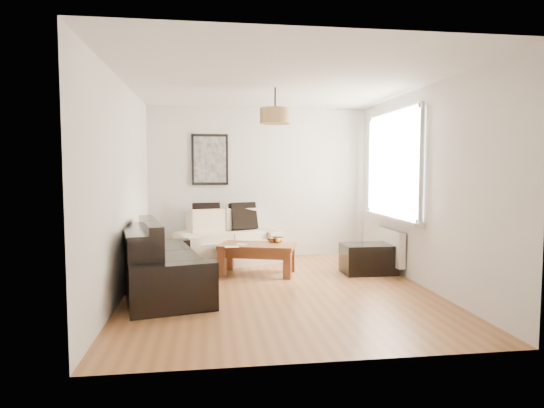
{
  "coord_description": "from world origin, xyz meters",
  "views": [
    {
      "loc": [
        -0.86,
        -5.68,
        1.53
      ],
      "look_at": [
        0.0,
        0.6,
        1.05
      ],
      "focal_mm": 30.12,
      "sensor_mm": 36.0,
      "label": 1
    }
  ],
  "objects": [
    {
      "name": "loveseat_cream",
      "position": [
        -0.57,
        1.78,
        0.41
      ],
      "size": [
        1.82,
        1.34,
        0.81
      ],
      "primitive_type": null,
      "rotation": [
        0.0,
        0.0,
        0.3
      ],
      "color": "beige",
      "rests_on": "floor"
    },
    {
      "name": "wall_back",
      "position": [
        0.0,
        2.25,
        1.3
      ],
      "size": [
        3.8,
        0.04,
        2.6
      ],
      "primitive_type": null,
      "color": "silver",
      "rests_on": "floor"
    },
    {
      "name": "poster",
      "position": [
        -0.85,
        2.22,
        1.7
      ],
      "size": [
        0.62,
        0.04,
        0.87
      ],
      "primitive_type": null,
      "color": "black",
      "rests_on": "wall_back"
    },
    {
      "name": "orange_a",
      "position": [
        0.13,
        0.93,
        0.48
      ],
      "size": [
        0.08,
        0.08,
        0.07
      ],
      "primitive_type": "sphere",
      "rotation": [
        0.0,
        0.0,
        -0.13
      ],
      "color": "orange",
      "rests_on": "fruit_bowl"
    },
    {
      "name": "radiator",
      "position": [
        1.82,
        0.8,
        0.38
      ],
      "size": [
        0.1,
        0.9,
        0.52
      ],
      "primitive_type": "cube",
      "color": "white",
      "rests_on": "wall_right"
    },
    {
      "name": "wall_right",
      "position": [
        1.9,
        0.0,
        1.3
      ],
      "size": [
        0.04,
        4.5,
        2.6
      ],
      "primitive_type": null,
      "color": "silver",
      "rests_on": "floor"
    },
    {
      "name": "papers",
      "position": [
        -0.56,
        0.68,
        0.45
      ],
      "size": [
        0.2,
        0.14,
        0.01
      ],
      "primitive_type": "cube",
      "rotation": [
        0.0,
        0.0,
        0.01
      ],
      "color": "beige",
      "rests_on": "coffee_table"
    },
    {
      "name": "wall_left",
      "position": [
        -1.9,
        0.0,
        1.3
      ],
      "size": [
        0.04,
        4.5,
        2.6
      ],
      "primitive_type": null,
      "color": "silver",
      "rests_on": "floor"
    },
    {
      "name": "wall_front",
      "position": [
        0.0,
        -2.25,
        1.3
      ],
      "size": [
        3.8,
        0.04,
        2.6
      ],
      "primitive_type": null,
      "color": "silver",
      "rests_on": "floor"
    },
    {
      "name": "cushion_left",
      "position": [
        -0.92,
        1.98,
        0.74
      ],
      "size": [
        0.47,
        0.18,
        0.46
      ],
      "primitive_type": "cube",
      "rotation": [
        0.0,
        0.0,
        0.1
      ],
      "color": "black",
      "rests_on": "loveseat_cream"
    },
    {
      "name": "window_bay",
      "position": [
        1.86,
        0.8,
        1.6
      ],
      "size": [
        0.14,
        1.9,
        1.6
      ],
      "primitive_type": null,
      "color": "white",
      "rests_on": "wall_right"
    },
    {
      "name": "ceiling",
      "position": [
        0.0,
        0.0,
        2.6
      ],
      "size": [
        3.8,
        4.5,
        0.0
      ],
      "primitive_type": null,
      "color": "white",
      "rests_on": "floor"
    },
    {
      "name": "ottoman",
      "position": [
        1.45,
        0.71,
        0.22
      ],
      "size": [
        0.76,
        0.49,
        0.43
      ],
      "primitive_type": "cube",
      "rotation": [
        0.0,
        0.0,
        0.0
      ],
      "color": "black",
      "rests_on": "floor"
    },
    {
      "name": "orange_b",
      "position": [
        0.17,
        0.95,
        0.48
      ],
      "size": [
        0.07,
        0.07,
        0.07
      ],
      "primitive_type": "sphere",
      "rotation": [
        0.0,
        0.0,
        -0.03
      ],
      "color": "#F45C14",
      "rests_on": "fruit_bowl"
    },
    {
      "name": "orange_c",
      "position": [
        0.05,
        1.01,
        0.48
      ],
      "size": [
        0.08,
        0.08,
        0.07
      ],
      "primitive_type": "sphere",
      "rotation": [
        0.0,
        0.0,
        0.18
      ],
      "color": "orange",
      "rests_on": "fruit_bowl"
    },
    {
      "name": "cushion_right",
      "position": [
        -0.3,
        1.98,
        0.74
      ],
      "size": [
        0.48,
        0.3,
        0.46
      ],
      "primitive_type": "cube",
      "rotation": [
        0.0,
        0.0,
        0.37
      ],
      "color": "black",
      "rests_on": "loveseat_cream"
    },
    {
      "name": "pendant_shade",
      "position": [
        0.0,
        0.3,
        2.23
      ],
      "size": [
        0.4,
        0.4,
        0.2
      ],
      "primitive_type": "cylinder",
      "color": "tan",
      "rests_on": "ceiling"
    },
    {
      "name": "floor",
      "position": [
        0.0,
        0.0,
        0.0
      ],
      "size": [
        4.5,
        4.5,
        0.0
      ],
      "primitive_type": "plane",
      "color": "brown",
      "rests_on": "ground"
    },
    {
      "name": "fruit_bowl",
      "position": [
        0.11,
        1.07,
        0.48
      ],
      "size": [
        0.32,
        0.32,
        0.06
      ],
      "primitive_type": "imported",
      "rotation": [
        0.0,
        0.0,
        -0.32
      ],
      "color": "black",
      "rests_on": "coffee_table"
    },
    {
      "name": "coffee_table",
      "position": [
        -0.18,
        0.89,
        0.22
      ],
      "size": [
        1.21,
        0.89,
        0.44
      ],
      "primitive_type": null,
      "rotation": [
        0.0,
        0.0,
        -0.3
      ],
      "color": "brown",
      "rests_on": "floor"
    },
    {
      "name": "sofa_leather",
      "position": [
        -1.43,
        -0.0,
        0.41
      ],
      "size": [
        1.31,
        2.05,
        0.82
      ],
      "primitive_type": null,
      "rotation": [
        0.0,
        0.0,
        1.79
      ],
      "color": "black",
      "rests_on": "floor"
    }
  ]
}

